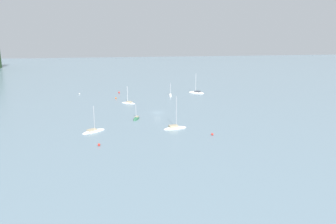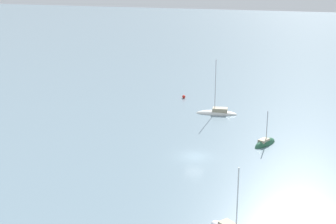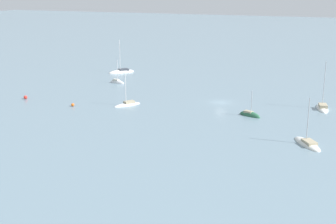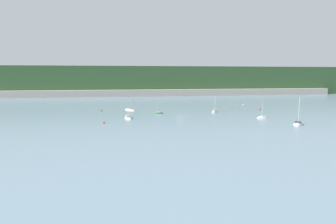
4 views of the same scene
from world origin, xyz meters
name	(u,v)px [view 3 (image 3 of 4)]	position (x,y,z in m)	size (l,w,h in m)	color
ground_plane	(221,102)	(0.00, 0.00, 0.00)	(600.00, 600.00, 0.00)	slate
sailboat_0	(127,105)	(19.00, 10.23, 0.11)	(5.25, 6.53, 8.11)	silver
sailboat_1	(322,108)	(-22.37, -2.61, 0.14)	(3.82, 8.09, 11.16)	white
sailboat_2	(117,83)	(32.47, -10.75, 0.09)	(4.76, 2.12, 7.35)	silver
sailboat_3	(122,72)	(38.40, -25.28, 0.08)	(7.54, 8.29, 10.92)	white
sailboat_4	(307,144)	(-21.55, 23.07, 0.08)	(6.37, 7.84, 8.88)	white
sailboat_5	(250,116)	(-8.66, 8.79, 0.06)	(5.22, 3.41, 6.40)	#2D6647
mooring_buoy_1	(73,105)	(30.05, 15.52, 0.36)	(0.72, 0.72, 0.72)	orange
mooring_buoy_3	(25,97)	(44.32, 13.71, 0.43)	(0.86, 0.86, 0.86)	red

